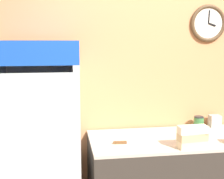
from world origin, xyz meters
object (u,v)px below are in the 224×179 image
Objects in this scene: sandwich_stack_bottom at (192,144)px; condiment_jar at (199,122)px; chefs_knife at (127,143)px; sandwich_stack_middle at (192,137)px; napkin_dispenser at (215,121)px; beverage_cooler at (39,137)px; sandwich_stack_top at (193,130)px.

condiment_jar is at bearing 61.23° from sandwich_stack_bottom.
chefs_knife is (-0.50, 0.19, -0.02)m from sandwich_stack_bottom.
sandwich_stack_bottom is 1.00× the size of sandwich_stack_middle.
napkin_dispenser is at bearing 49.92° from sandwich_stack_bottom.
napkin_dispenser is (1.74, 0.23, 0.01)m from beverage_cooler.
sandwich_stack_bottom reaches higher than chefs_knife.
condiment_jar is at bearing 61.23° from sandwich_stack_middle.
sandwich_stack_top is at bearing -20.93° from chefs_knife.
condiment_jar is 0.18m from napkin_dispenser.
condiment_jar is (0.31, 0.56, 0.03)m from sandwich_stack_bottom.
sandwich_stack_middle reaches higher than chefs_knife.
beverage_cooler is 7.25× the size of sandwich_stack_middle.
sandwich_stack_middle is at bearing -130.08° from napkin_dispenser.
napkin_dispenser is at bearing 21.51° from chefs_knife.
napkin_dispenser is (0.49, 0.58, -0.10)m from sandwich_stack_top.
beverage_cooler reaches higher than napkin_dispenser.
condiment_jar reaches higher than napkin_dispenser.
sandwich_stack_top is 2.01× the size of napkin_dispenser.
beverage_cooler is at bearing -172.39° from napkin_dispenser.
sandwich_stack_bottom is at bearing -118.77° from condiment_jar.
sandwich_stack_top is at bearing 0.00° from sandwich_stack_middle.
sandwich_stack_middle is 0.76m from napkin_dispenser.
sandwich_stack_bottom is 0.76m from napkin_dispenser.
sandwich_stack_top is at bearing 0.00° from sandwich_stack_bottom.
sandwich_stack_middle is 2.04× the size of condiment_jar.
sandwich_stack_middle is 0.64m from condiment_jar.
condiment_jar is at bearing -173.13° from napkin_dispenser.
condiment_jar is at bearing 7.70° from beverage_cooler.
beverage_cooler is 15.02× the size of napkin_dispenser.
sandwich_stack_bottom is at bearing -130.08° from napkin_dispenser.
sandwich_stack_middle is at bearing -20.93° from chefs_knife.
sandwich_stack_top is (0.00, 0.00, 0.12)m from sandwich_stack_bottom.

